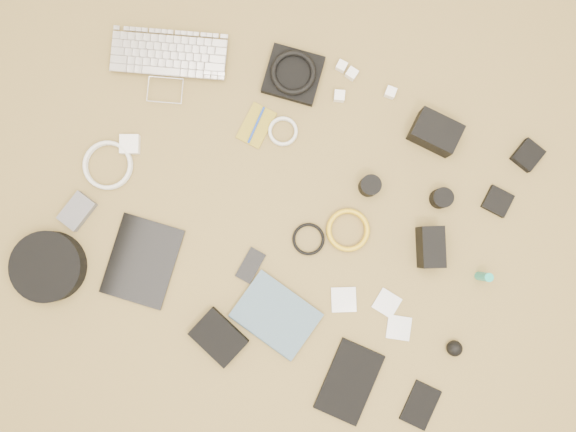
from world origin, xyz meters
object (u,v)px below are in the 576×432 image
(laptop, at_px, (168,71))
(paperback, at_px, (259,339))
(dslr_camera, at_px, (435,133))
(headphone_case, at_px, (48,267))
(phone, at_px, (251,265))
(tablet, at_px, (143,261))

(laptop, bearing_deg, paperback, -66.17)
(dslr_camera, bearing_deg, headphone_case, -134.41)
(phone, xyz_separation_m, headphone_case, (-0.59, -0.20, 0.03))
(dslr_camera, height_order, tablet, dslr_camera)
(phone, relative_size, headphone_case, 0.47)
(headphone_case, xyz_separation_m, paperback, (0.69, -0.00, -0.02))
(laptop, distance_m, paperback, 0.89)
(tablet, bearing_deg, paperback, -16.43)
(dslr_camera, bearing_deg, laptop, -167.24)
(dslr_camera, relative_size, tablet, 0.54)
(phone, height_order, paperback, paperback)
(phone, xyz_separation_m, paperback, (0.10, -0.21, 0.01))
(phone, bearing_deg, tablet, -153.06)
(paperback, bearing_deg, laptop, 54.72)
(headphone_case, distance_m, paperback, 0.69)
(phone, bearing_deg, dslr_camera, 64.83)
(phone, height_order, headphone_case, headphone_case)
(laptop, bearing_deg, tablet, -92.25)
(laptop, xyz_separation_m, phone, (0.45, -0.50, -0.01))
(laptop, distance_m, headphone_case, 0.72)
(headphone_case, bearing_deg, dslr_camera, 37.89)
(tablet, bearing_deg, dslr_camera, 40.38)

